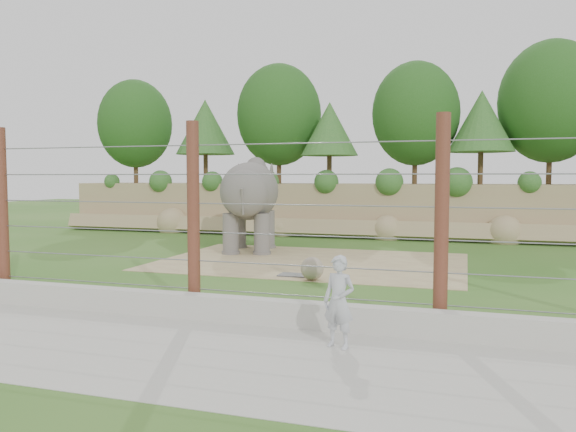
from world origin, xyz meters
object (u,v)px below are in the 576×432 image
(elephant, at_px, (250,205))
(zookeeper, at_px, (339,302))
(barrier_fence, at_px, (193,218))
(stone_ball, at_px, (312,269))

(elephant, xyz_separation_m, zookeeper, (5.90, -10.91, -1.00))
(elephant, bearing_deg, barrier_fence, -89.09)
(stone_ball, bearing_deg, zookeeper, -70.58)
(stone_ball, relative_size, zookeeper, 0.41)
(elephant, xyz_separation_m, stone_ball, (3.89, -5.20, -1.44))
(barrier_fence, bearing_deg, elephant, 104.68)
(elephant, xyz_separation_m, barrier_fence, (2.46, -9.40, 0.22))
(stone_ball, xyz_separation_m, zookeeper, (2.01, -5.71, 0.44))
(barrier_fence, relative_size, zookeeper, 13.11)
(zookeeper, bearing_deg, stone_ball, 126.62)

